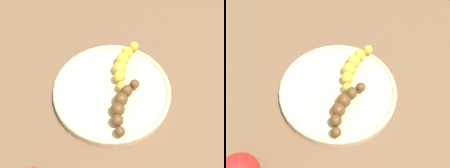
# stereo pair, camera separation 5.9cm
# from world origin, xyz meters

# --- Properties ---
(ground_plane) EXTENTS (2.40, 2.40, 0.00)m
(ground_plane) POSITION_xyz_m (0.00, 0.00, 0.00)
(ground_plane) COLOR brown
(fruit_bowl) EXTENTS (0.26, 0.26, 0.02)m
(fruit_bowl) POSITION_xyz_m (0.00, 0.00, 0.01)
(fruit_bowl) COLOR #D1B784
(fruit_bowl) RESTS_ON ground_plane
(banana_spotted) EXTENTS (0.14, 0.05, 0.03)m
(banana_spotted) POSITION_xyz_m (0.06, -0.02, 0.03)
(banana_spotted) COLOR gold
(banana_spotted) RESTS_ON fruit_bowl
(banana_overripe) EXTENTS (0.14, 0.05, 0.03)m
(banana_overripe) POSITION_xyz_m (-0.05, -0.03, 0.03)
(banana_overripe) COLOR #593819
(banana_overripe) RESTS_ON fruit_bowl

